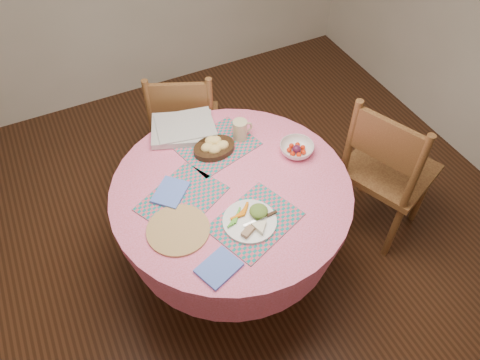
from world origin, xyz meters
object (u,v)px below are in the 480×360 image
object	(u,v)px
dining_table	(232,211)
chair_right	(386,170)
wicker_trivet	(178,230)
fruit_bowl	(297,149)
latte_mug	(240,130)
chair_back	(184,124)
dinner_plate	(252,220)
bread_bowl	(214,146)

from	to	relation	value
dining_table	chair_right	size ratio (longest dim) A/B	1.19
wicker_trivet	fruit_bowl	size ratio (longest dim) A/B	1.63
latte_mug	chair_back	bearing A→B (deg)	106.52
dining_table	latte_mug	distance (m)	0.45
chair_right	dinner_plate	world-z (taller)	chair_right
chair_back	bread_bowl	distance (m)	0.62
wicker_trivet	bread_bowl	size ratio (longest dim) A/B	1.30
chair_right	chair_back	distance (m)	1.30
dining_table	bread_bowl	distance (m)	0.36
bread_bowl	latte_mug	world-z (taller)	latte_mug
dining_table	latte_mug	xyz separation A→B (m)	(0.20, 0.31, 0.26)
fruit_bowl	dinner_plate	bearing A→B (deg)	-144.07
wicker_trivet	dinner_plate	bearing A→B (deg)	-19.24
dining_table	chair_back	size ratio (longest dim) A/B	1.30
dining_table	wicker_trivet	world-z (taller)	wicker_trivet
bread_bowl	fruit_bowl	world-z (taller)	bread_bowl
chair_right	chair_back	world-z (taller)	chair_right
dining_table	dinner_plate	xyz separation A→B (m)	(-0.01, -0.25, 0.22)
chair_right	fruit_bowl	xyz separation A→B (m)	(-0.53, 0.18, 0.24)
chair_back	dinner_plate	distance (m)	1.11
latte_mug	fruit_bowl	size ratio (longest dim) A/B	0.64
chair_back	wicker_trivet	size ratio (longest dim) A/B	3.18
dinner_plate	fruit_bowl	xyz separation A→B (m)	(0.44, 0.32, 0.01)
chair_right	bread_bowl	size ratio (longest dim) A/B	4.52
wicker_trivet	dinner_plate	size ratio (longest dim) A/B	1.16
chair_back	fruit_bowl	bearing A→B (deg)	139.93
chair_right	dinner_plate	bearing A→B (deg)	75.05
fruit_bowl	latte_mug	bearing A→B (deg)	132.86
bread_bowl	chair_right	bearing A→B (deg)	-23.06
wicker_trivet	bread_bowl	xyz separation A→B (m)	(0.37, 0.41, 0.03)
bread_bowl	fruit_bowl	size ratio (longest dim) A/B	1.25
dinner_plate	bread_bowl	world-z (taller)	bread_bowl
dining_table	dinner_plate	size ratio (longest dim) A/B	4.79
dining_table	chair_right	bearing A→B (deg)	-7.02
dinner_plate	bread_bowl	xyz separation A→B (m)	(0.04, 0.52, 0.01)
dining_table	bread_bowl	world-z (taller)	bread_bowl
bread_bowl	dinner_plate	bearing A→B (deg)	-94.42
chair_back	latte_mug	world-z (taller)	chair_back
dining_table	wicker_trivet	bearing A→B (deg)	-158.58
chair_back	bread_bowl	world-z (taller)	chair_back
chair_back	bread_bowl	bearing A→B (deg)	111.62
dining_table	fruit_bowl	xyz separation A→B (m)	(0.42, 0.07, 0.22)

